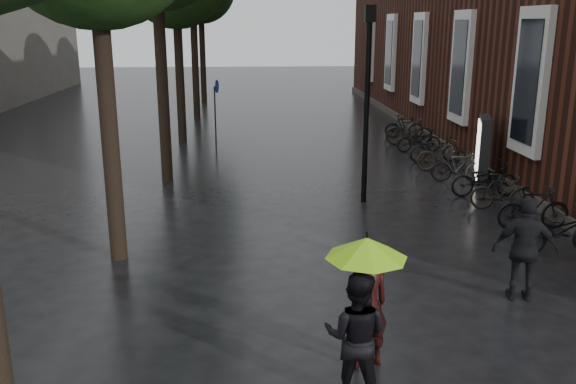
{
  "coord_description": "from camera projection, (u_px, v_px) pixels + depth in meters",
  "views": [
    {
      "loc": [
        -1.58,
        -4.24,
        4.42
      ],
      "look_at": [
        -0.84,
        6.59,
        1.39
      ],
      "focal_mm": 38.0,
      "sensor_mm": 36.0,
      "label": 1
    }
  ],
  "objects": [
    {
      "name": "person_burgundy",
      "position": [
        367.0,
        306.0,
        7.9
      ],
      "size": [
        0.74,
        0.6,
        1.74
      ],
      "primitive_type": "imported",
      "rotation": [
        0.0,
        0.0,
        3.48
      ],
      "color": "black",
      "rests_on": "ground"
    },
    {
      "name": "person_black",
      "position": [
        356.0,
        336.0,
        7.24
      ],
      "size": [
        0.95,
        0.85,
        1.63
      ],
      "primitive_type": "imported",
      "rotation": [
        0.0,
        0.0,
        2.8
      ],
      "color": "black",
      "rests_on": "ground"
    },
    {
      "name": "lime_umbrella",
      "position": [
        367.0,
        248.0,
        7.32
      ],
      "size": [
        1.02,
        1.02,
        1.5
      ],
      "rotation": [
        0.0,
        0.0,
        0.26
      ],
      "color": "black",
      "rests_on": "ground"
    },
    {
      "name": "pedestrian_walking",
      "position": [
        525.0,
        249.0,
        9.85
      ],
      "size": [
        1.09,
        0.65,
        1.74
      ],
      "primitive_type": "imported",
      "rotation": [
        0.0,
        0.0,
        2.91
      ],
      "color": "black",
      "rests_on": "ground"
    },
    {
      "name": "parked_bicycles",
      "position": [
        463.0,
        166.0,
        17.28
      ],
      "size": [
        1.97,
        14.72,
        1.05
      ],
      "color": "black",
      "rests_on": "ground"
    },
    {
      "name": "ad_lightbox",
      "position": [
        482.0,
        151.0,
        17.01
      ],
      "size": [
        0.29,
        1.27,
        1.91
      ],
      "rotation": [
        0.0,
        0.0,
        -0.31
      ],
      "color": "black",
      "rests_on": "ground"
    },
    {
      "name": "lamp_post",
      "position": [
        367.0,
        86.0,
        14.77
      ],
      "size": [
        0.25,
        0.25,
        4.81
      ],
      "rotation": [
        0.0,
        0.0,
        -0.28
      ],
      "color": "black",
      "rests_on": "ground"
    },
    {
      "name": "cycle_sign",
      "position": [
        216.0,
        104.0,
        21.29
      ],
      "size": [
        0.13,
        0.45,
        2.5
      ],
      "rotation": [
        0.0,
        0.0,
        -0.2
      ],
      "color": "#262628",
      "rests_on": "ground"
    }
  ]
}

